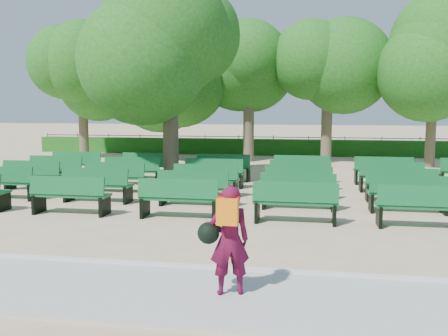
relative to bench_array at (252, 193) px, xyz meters
name	(u,v)px	position (x,y,z in m)	size (l,w,h in m)	color
ground	(203,200)	(-1.35, -0.79, -0.10)	(120.00, 120.00, 0.00)	tan
paving	(99,289)	(-1.35, -8.19, -0.07)	(30.00, 2.20, 0.06)	#B1B0AC
curb	(127,264)	(-1.35, -7.04, -0.05)	(30.00, 0.12, 0.10)	silver
hedge	(255,147)	(-1.35, 13.21, 0.35)	(26.00, 0.70, 0.90)	#1B5B17
fence	(256,154)	(-1.35, 13.61, -0.10)	(26.00, 0.10, 1.02)	black
tree_line	(246,163)	(-1.35, 9.21, -0.10)	(21.80, 6.80, 7.04)	#22651B
bench_array	(252,193)	(0.00, 0.00, 0.00)	(2.00, 0.63, 1.26)	#0F5A28
tree_among	(170,57)	(-3.17, 2.17, 4.35)	(4.55, 4.55, 6.54)	brown
person	(228,238)	(0.60, -8.13, 0.78)	(0.79, 0.54, 1.59)	#4F0B26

